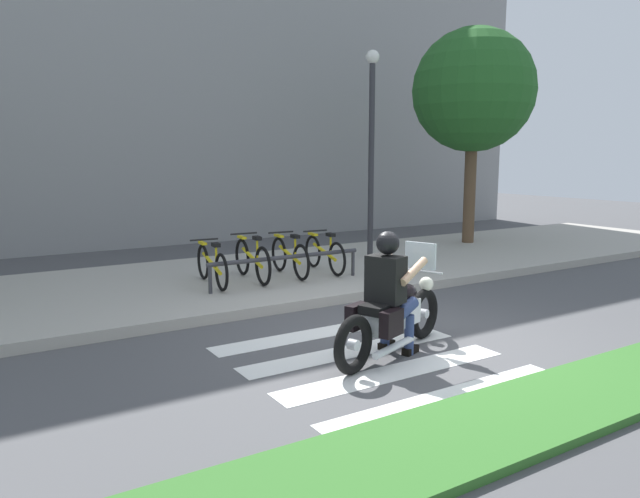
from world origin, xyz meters
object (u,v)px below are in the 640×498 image
object	(u,v)px
motorcycle	(393,315)
tree_near_rack	(474,91)
street_lamp	(372,137)
rider	(389,285)
bike_rack	(287,260)
bicycle_1	(252,260)
bicycle_2	(290,257)
bicycle_0	(212,265)
bicycle_3	(324,253)

from	to	relation	value
motorcycle	tree_near_rack	bearing A→B (deg)	38.51
street_lamp	tree_near_rack	bearing A→B (deg)	6.94
rider	bike_rack	distance (m)	3.43
bicycle_1	bike_rack	world-z (taller)	bicycle_1
bicycle_1	tree_near_rack	bearing A→B (deg)	11.50
bike_rack	tree_near_rack	world-z (taller)	tree_near_rack
bicycle_2	street_lamp	bearing A→B (deg)	20.49
tree_near_rack	street_lamp	bearing A→B (deg)	-173.06
bicycle_0	tree_near_rack	size ratio (longest dim) A/B	0.31
bike_rack	motorcycle	bearing A→B (deg)	-97.87
tree_near_rack	bicycle_2	bearing A→B (deg)	-167.09
rider	street_lamp	bearing A→B (deg)	55.36
bike_rack	tree_near_rack	bearing A→B (deg)	17.03
bicycle_1	bicycle_2	size ratio (longest dim) A/B	1.04
rider	bicycle_1	size ratio (longest dim) A/B	0.88
bicycle_1	street_lamp	xyz separation A→B (m)	(3.17, 0.91, 2.13)
street_lamp	bicycle_0	bearing A→B (deg)	-166.82
rider	street_lamp	world-z (taller)	street_lamp
bicycle_2	street_lamp	distance (m)	3.37
bicycle_0	bicycle_3	world-z (taller)	bicycle_3
rider	bicycle_3	distance (m)	4.27
bicycle_1	bicycle_3	size ratio (longest dim) A/B	1.05
bicycle_0	bike_rack	bearing A→B (deg)	-27.02
bicycle_2	bike_rack	world-z (taller)	bicycle_2
bicycle_3	bike_rack	xyz separation A→B (m)	(-1.09, -0.55, 0.07)
bike_rack	street_lamp	bearing A→B (deg)	27.59
street_lamp	tree_near_rack	xyz separation A→B (m)	(3.29, 0.40, 1.13)
rider	tree_near_rack	distance (m)	8.95
motorcycle	tree_near_rack	xyz separation A→B (m)	(6.56, 5.22, 3.31)
bicycle_0	bicycle_3	bearing A→B (deg)	-0.01
motorcycle	tree_near_rack	size ratio (longest dim) A/B	0.40
motorcycle	rider	size ratio (longest dim) A/B	1.45
motorcycle	street_lamp	size ratio (longest dim) A/B	0.48
rider	bike_rack	bearing A→B (deg)	80.95
bicycle_0	bike_rack	xyz separation A→B (m)	(1.09, -0.55, 0.07)
motorcycle	bicycle_1	size ratio (longest dim) A/B	1.27
bicycle_0	bicycle_3	distance (m)	2.18
motorcycle	bicycle_0	world-z (taller)	motorcycle
bicycle_2	bike_rack	distance (m)	0.67
bicycle_1	bicycle_3	xyz separation A→B (m)	(1.45, 0.00, -0.02)
bicycle_0	bicycle_2	xyz separation A→B (m)	(1.45, -0.00, 0.01)
bicycle_2	bicycle_3	size ratio (longest dim) A/B	1.01
bike_rack	bicycle_3	bearing A→B (deg)	26.99
rider	bicycle_1	world-z (taller)	rider
bicycle_0	tree_near_rack	world-z (taller)	tree_near_rack
bicycle_3	tree_near_rack	xyz separation A→B (m)	(5.01, 1.31, 3.28)
bicycle_0	bicycle_1	world-z (taller)	bicycle_1
motorcycle	rider	world-z (taller)	rider
bicycle_3	bicycle_1	bearing A→B (deg)	-179.97
bicycle_0	bicycle_1	distance (m)	0.73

